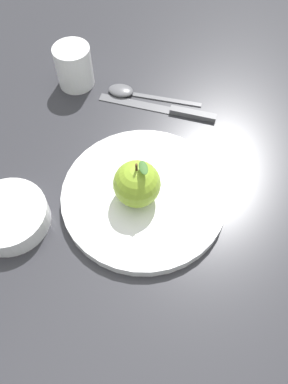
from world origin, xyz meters
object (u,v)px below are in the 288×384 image
object	(u,v)px
apple	(137,184)
side_bowl	(9,215)
dinner_plate	(144,195)
cup	(74,65)
spoon	(131,93)
knife	(168,109)

from	to	relation	value
apple	side_bowl	size ratio (longest dim) A/B	0.71
dinner_plate	side_bowl	world-z (taller)	side_bowl
apple	side_bowl	world-z (taller)	apple
cup	spoon	world-z (taller)	cup
cup	knife	xyz separation A→B (m)	(0.19, -0.02, -0.04)
dinner_plate	cup	distance (m)	0.30
side_bowl	apple	bearing A→B (deg)	28.09
dinner_plate	cup	world-z (taller)	cup
dinner_plate	spoon	xyz separation A→B (m)	(-0.09, 0.22, -0.01)
apple	dinner_plate	bearing A→B (deg)	50.38
side_bowl	cup	xyz separation A→B (m)	(-0.03, 0.31, 0.02)
apple	cup	size ratio (longest dim) A/B	1.05
knife	cup	bearing A→B (deg)	174.78
cup	spoon	size ratio (longest dim) A/B	0.44
apple	side_bowl	distance (m)	0.20
side_bowl	spoon	bearing A→B (deg)	75.00
dinner_plate	spoon	bearing A→B (deg)	113.68
dinner_plate	side_bowl	size ratio (longest dim) A/B	2.19
side_bowl	spoon	world-z (taller)	side_bowl
knife	spoon	size ratio (longest dim) A/B	1.23
dinner_plate	knife	world-z (taller)	dinner_plate
dinner_plate	knife	size ratio (longest dim) A/B	1.16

